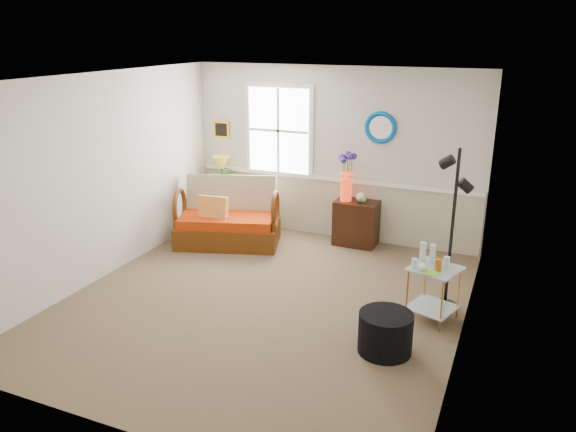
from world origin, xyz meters
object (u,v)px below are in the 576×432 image
at_px(side_table, 433,293).
at_px(ottoman, 385,333).
at_px(cabinet, 356,223).
at_px(floor_lamp, 452,231).
at_px(lamp_stand, 221,206).
at_px(loveseat, 228,213).

xyz_separation_m(side_table, ottoman, (-0.32, -0.87, -0.10)).
xyz_separation_m(cabinet, floor_lamp, (1.55, -1.53, 0.60)).
bearing_deg(lamp_stand, side_table, -27.12).
bearing_deg(loveseat, lamp_stand, 108.14).
xyz_separation_m(loveseat, floor_lamp, (3.33, -0.80, 0.45)).
distance_m(lamp_stand, side_table, 4.25).
relative_size(loveseat, cabinet, 2.23).
bearing_deg(cabinet, floor_lamp, -43.71).
bearing_deg(side_table, floor_lamp, 75.07).
height_order(lamp_stand, ottoman, lamp_stand).
height_order(side_table, ottoman, side_table).
distance_m(cabinet, side_table, 2.39).
relative_size(loveseat, ottoman, 2.76).
bearing_deg(loveseat, floor_lamp, -31.26).
distance_m(lamp_stand, floor_lamp, 4.23).
distance_m(lamp_stand, ottoman, 4.46).
bearing_deg(side_table, cabinet, 127.35).
distance_m(loveseat, cabinet, 1.93).
relative_size(cabinet, side_table, 1.09).
bearing_deg(ottoman, loveseat, 144.95).
height_order(floor_lamp, ottoman, floor_lamp).
bearing_deg(side_table, loveseat, 160.09).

